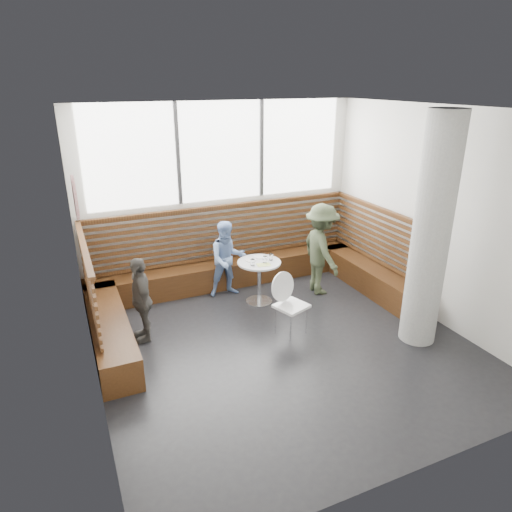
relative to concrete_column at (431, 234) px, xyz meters
name	(u,v)px	position (x,y,z in m)	size (l,w,h in m)	color
room	(287,238)	(-1.85, 0.60, 0.00)	(5.00, 5.00, 3.20)	silver
booth	(238,273)	(-1.85, 2.37, -1.19)	(5.00, 2.50, 1.44)	#3A200E
concrete_column	(431,234)	(0.00, 0.00, 0.00)	(0.50, 0.50, 3.20)	gray
wall_art	(75,197)	(-4.31, 1.00, 0.70)	(0.50, 0.50, 0.03)	white
cafe_table	(259,273)	(-1.63, 1.97, -1.07)	(0.71, 0.71, 0.73)	silver
cafe_chair	(289,299)	(-1.62, 0.92, -1.06)	(0.44, 0.43, 0.93)	white
adult_man	(321,249)	(-0.49, 1.92, -0.80)	(1.03, 0.59, 1.59)	#3B462E
child_back	(227,259)	(-2.00, 2.46, -0.94)	(0.64, 0.50, 1.33)	#7D9ED9
child_left	(141,299)	(-3.63, 1.59, -0.97)	(0.74, 0.31, 1.26)	#484541
plate_near	(251,260)	(-1.74, 2.07, -0.86)	(0.18, 0.18, 0.01)	white
plate_far	(260,257)	(-1.54, 2.14, -0.86)	(0.18, 0.18, 0.01)	white
glass_left	(253,262)	(-1.79, 1.86, -0.81)	(0.07, 0.07, 0.11)	white
glass_mid	(265,259)	(-1.56, 1.89, -0.81)	(0.07, 0.07, 0.11)	white
glass_right	(271,257)	(-1.42, 1.96, -0.81)	(0.07, 0.07, 0.11)	white
menu_card	(264,265)	(-1.62, 1.81, -0.86)	(0.22, 0.15, 0.00)	#A5C64C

